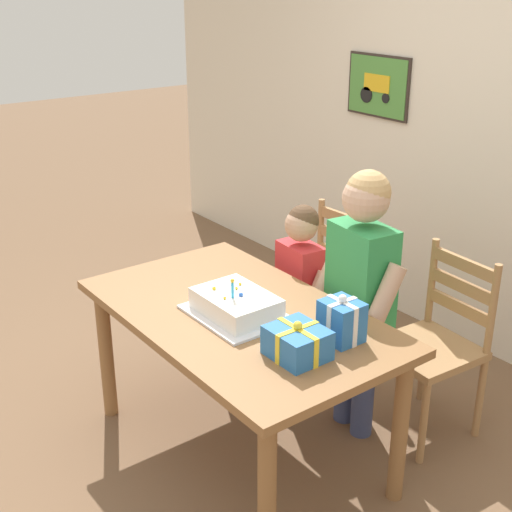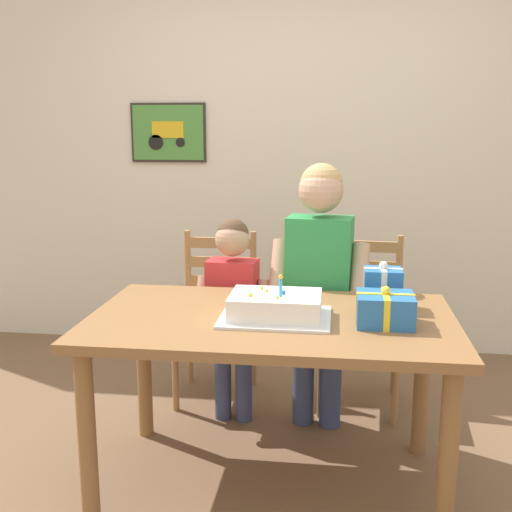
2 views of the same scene
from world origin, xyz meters
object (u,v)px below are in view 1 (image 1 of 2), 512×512
birthday_cake (236,305)px  gift_box_red_large (297,343)px  dining_table (239,332)px  child_younger (300,282)px  child_older (361,279)px  chair_right (435,344)px  gift_box_beside_cake (341,321)px  chair_left (323,288)px

birthday_cake → gift_box_red_large: bearing=-2.0°
dining_table → child_younger: 0.63m
dining_table → gift_box_red_large: bearing=-5.6°
birthday_cake → child_older: child_older is taller
dining_table → chair_right: chair_right is taller
chair_right → dining_table: bearing=-114.6°
gift_box_red_large → child_older: size_ratio=0.17×
gift_box_beside_cake → chair_right: bearing=94.4°
chair_right → child_older: bearing=-126.8°
child_younger → chair_right: bearing=24.6°
birthday_cake → chair_left: size_ratio=0.48×
birthday_cake → chair_right: bearing=67.1°
dining_table → birthday_cake: 0.15m
gift_box_beside_cake → gift_box_red_large: bearing=-91.2°
child_older → child_younger: 0.46m
dining_table → chair_right: (0.40, 0.87, -0.18)m
gift_box_beside_cake → chair_right: (-0.05, 0.69, -0.37)m
dining_table → gift_box_beside_cake: size_ratio=7.21×
dining_table → chair_left: 0.98m
birthday_cake → chair_left: 1.05m
birthday_cake → chair_right: (0.38, 0.90, -0.33)m
gift_box_red_large → chair_right: (-0.05, 0.92, -0.34)m
gift_box_beside_cake → birthday_cake: bearing=-153.8°
child_younger → dining_table: bearing=-65.8°
birthday_cake → gift_box_red_large: birthday_cake is taller
chair_left → gift_box_red_large: bearing=-47.3°
chair_left → dining_table: bearing=-65.5°
child_younger → birthday_cake: bearing=-65.3°
gift_box_red_large → child_older: (-0.27, 0.61, 0.00)m
dining_table → chair_right: bearing=65.4°
birthday_cake → chair_left: birthday_cake is taller
dining_table → birthday_cake: (0.02, -0.03, 0.15)m
birthday_cake → child_younger: size_ratio=0.42×
dining_table → child_older: (0.17, 0.57, 0.16)m
chair_right → child_younger: (-0.66, -0.30, 0.18)m
child_older → child_younger: (-0.43, 0.00, -0.17)m
gift_box_beside_cake → chair_left: (-0.85, 0.69, -0.37)m
chair_left → chair_right: (0.80, -0.00, 0.00)m
chair_right → child_older: child_older is taller
gift_box_beside_cake → child_older: bearing=125.7°
chair_left → chair_right: size_ratio=1.00×
gift_box_red_large → chair_left: (-0.85, 0.92, -0.34)m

